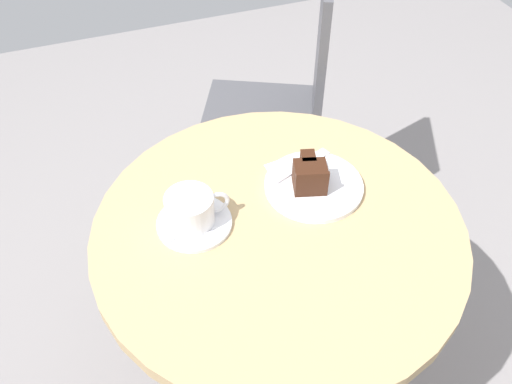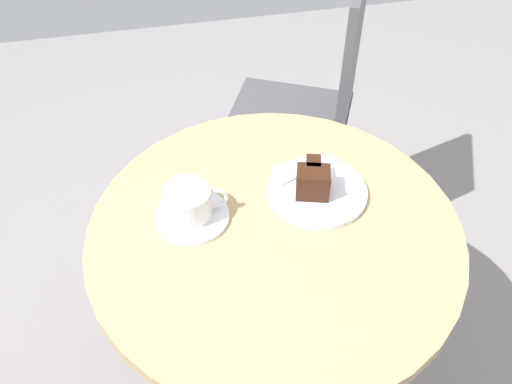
{
  "view_description": "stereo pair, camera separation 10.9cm",
  "coord_description": "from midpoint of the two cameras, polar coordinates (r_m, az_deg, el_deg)",
  "views": [
    {
      "loc": [
        -0.29,
        -0.67,
        1.54
      ],
      "look_at": [
        -0.02,
        0.07,
        0.74
      ],
      "focal_mm": 38.0,
      "sensor_mm": 36.0,
      "label": 1
    },
    {
      "loc": [
        -0.19,
        -0.7,
        1.54
      ],
      "look_at": [
        -0.02,
        0.07,
        0.74
      ],
      "focal_mm": 38.0,
      "sensor_mm": 36.0,
      "label": 2
    }
  ],
  "objects": [
    {
      "name": "napkin",
      "position": [
        1.2,
        2.42,
        1.47
      ],
      "size": [
        0.14,
        0.16,
        0.0
      ],
      "rotation": [
        0.0,
        0.0,
        1.55
      ],
      "color": "silver",
      "rests_on": "cafe_table"
    },
    {
      "name": "coffee_cup",
      "position": [
        1.09,
        -9.74,
        -1.89
      ],
      "size": [
        0.13,
        0.1,
        0.07
      ],
      "color": "white",
      "rests_on": "saucer"
    },
    {
      "name": "cake_plate",
      "position": [
        1.18,
        3.48,
        0.56
      ],
      "size": [
        0.22,
        0.22,
        0.01
      ],
      "color": "white",
      "rests_on": "cafe_table"
    },
    {
      "name": "teaspoon",
      "position": [
        1.09,
        -10.45,
        -4.77
      ],
      "size": [
        0.11,
        0.03,
        0.0
      ],
      "rotation": [
        0.0,
        0.0,
        2.97
      ],
      "color": "silver",
      "rests_on": "saucer"
    },
    {
      "name": "saucer",
      "position": [
        1.12,
        -9.28,
        -3.37
      ],
      "size": [
        0.15,
        0.15,
        0.01
      ],
      "color": "white",
      "rests_on": "cafe_table"
    },
    {
      "name": "cafe_chair",
      "position": [
        1.71,
        1.79,
        10.23
      ],
      "size": [
        0.51,
        0.51,
        0.94
      ],
      "rotation": [
        0.0,
        0.0,
        4.26
      ],
      "color": "#4C4C51",
      "rests_on": "ground"
    },
    {
      "name": "fork",
      "position": [
        1.22,
        2.99,
        3.02
      ],
      "size": [
        0.15,
        0.07,
        0.0
      ],
      "rotation": [
        0.0,
        0.0,
        0.38
      ],
      "color": "silver",
      "rests_on": "cake_plate"
    },
    {
      "name": "cake_slice",
      "position": [
        1.15,
        2.99,
        1.65
      ],
      "size": [
        0.08,
        0.1,
        0.07
      ],
      "rotation": [
        0.0,
        0.0,
        1.29
      ],
      "color": "#422619",
      "rests_on": "cake_plate"
    },
    {
      "name": "cafe_table",
      "position": [
        1.19,
        -0.38,
        -7.3
      ],
      "size": [
        0.77,
        0.77,
        0.7
      ],
      "color": "tan",
      "rests_on": "ground"
    },
    {
      "name": "ground_plane",
      "position": [
        1.7,
        -0.28,
        -19.45
      ],
      "size": [
        4.4,
        4.4,
        0.01
      ],
      "primitive_type": "cube",
      "color": "gray",
      "rests_on": "ground"
    }
  ]
}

